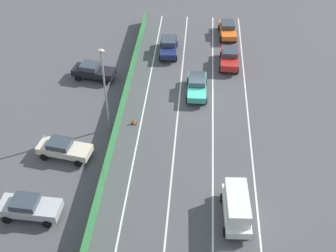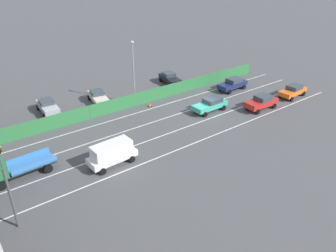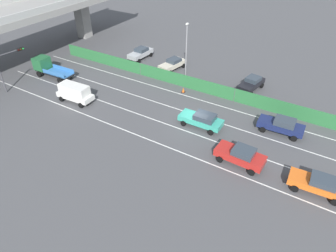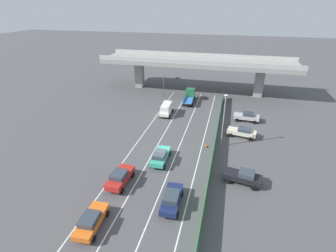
{
  "view_description": "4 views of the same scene",
  "coord_description": "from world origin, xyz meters",
  "px_view_note": "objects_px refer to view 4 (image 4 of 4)",
  "views": [
    {
      "loc": [
        -0.0,
        35.54,
        25.67
      ],
      "look_at": [
        2.27,
        6.48,
        1.65
      ],
      "focal_mm": 47.52,
      "sensor_mm": 36.0,
      "label": 1
    },
    {
      "loc": [
        -27.22,
        25.96,
        17.55
      ],
      "look_at": [
        -1.67,
        6.86,
        0.96
      ],
      "focal_mm": 35.59,
      "sensor_mm": 36.0,
      "label": 2
    },
    {
      "loc": [
        -24.49,
        -11.73,
        19.08
      ],
      "look_at": [
        -2.94,
        1.5,
        0.91
      ],
      "focal_mm": 32.16,
      "sensor_mm": 36.0,
      "label": 3
    },
    {
      "loc": [
        7.98,
        -28.02,
        19.46
      ],
      "look_at": [
        -1.04,
        7.15,
        1.37
      ],
      "focal_mm": 26.61,
      "sensor_mm": 36.0,
      "label": 4
    }
  ],
  "objects_px": {
    "car_taxi_teal": "(160,156)",
    "traffic_cone": "(206,145)",
    "car_taxi_orange": "(91,221)",
    "car_van_white": "(166,109)",
    "car_sedan_navy": "(172,199)",
    "car_sedan_red": "(120,177)",
    "parked_wagon_silver": "(247,116)",
    "parked_sedan_dark": "(243,176)",
    "parked_sedan_cream": "(242,132)",
    "flatbed_truck_blue": "(190,95)",
    "traffic_light": "(170,82)",
    "street_lamp": "(224,116)"
  },
  "relations": [
    {
      "from": "car_sedan_navy",
      "to": "car_van_white",
      "type": "relative_size",
      "value": 1.01
    },
    {
      "from": "car_taxi_orange",
      "to": "street_lamp",
      "type": "distance_m",
      "value": 21.95
    },
    {
      "from": "parked_sedan_dark",
      "to": "traffic_cone",
      "type": "relative_size",
      "value": 7.46
    },
    {
      "from": "car_sedan_red",
      "to": "parked_sedan_dark",
      "type": "relative_size",
      "value": 0.99
    },
    {
      "from": "car_taxi_orange",
      "to": "car_sedan_navy",
      "type": "bearing_deg",
      "value": 35.06
    },
    {
      "from": "car_taxi_teal",
      "to": "traffic_cone",
      "type": "bearing_deg",
      "value": 43.79
    },
    {
      "from": "car_van_white",
      "to": "parked_wagon_silver",
      "type": "relative_size",
      "value": 1.03
    },
    {
      "from": "car_taxi_teal",
      "to": "flatbed_truck_blue",
      "type": "height_order",
      "value": "flatbed_truck_blue"
    },
    {
      "from": "car_sedan_red",
      "to": "car_taxi_orange",
      "type": "relative_size",
      "value": 0.99
    },
    {
      "from": "car_taxi_orange",
      "to": "street_lamp",
      "type": "height_order",
      "value": "street_lamp"
    },
    {
      "from": "parked_wagon_silver",
      "to": "street_lamp",
      "type": "distance_m",
      "value": 11.58
    },
    {
      "from": "car_sedan_red",
      "to": "flatbed_truck_blue",
      "type": "relative_size",
      "value": 0.77
    },
    {
      "from": "car_sedan_red",
      "to": "traffic_cone",
      "type": "bearing_deg",
      "value": 50.77
    },
    {
      "from": "flatbed_truck_blue",
      "to": "parked_sedan_dark",
      "type": "height_order",
      "value": "flatbed_truck_blue"
    },
    {
      "from": "traffic_cone",
      "to": "car_taxi_teal",
      "type": "bearing_deg",
      "value": -136.21
    },
    {
      "from": "car_taxi_teal",
      "to": "flatbed_truck_blue",
      "type": "bearing_deg",
      "value": 90.39
    },
    {
      "from": "car_sedan_navy",
      "to": "parked_sedan_dark",
      "type": "relative_size",
      "value": 1.02
    },
    {
      "from": "car_sedan_navy",
      "to": "parked_wagon_silver",
      "type": "relative_size",
      "value": 1.04
    },
    {
      "from": "car_taxi_orange",
      "to": "car_van_white",
      "type": "height_order",
      "value": "car_van_white"
    },
    {
      "from": "car_taxi_teal",
      "to": "car_van_white",
      "type": "xyz_separation_m",
      "value": [
        -3.24,
        15.47,
        0.34
      ]
    },
    {
      "from": "car_taxi_teal",
      "to": "car_taxi_orange",
      "type": "bearing_deg",
      "value": -105.18
    },
    {
      "from": "car_taxi_orange",
      "to": "parked_wagon_silver",
      "type": "bearing_deg",
      "value": 62.49
    },
    {
      "from": "car_taxi_teal",
      "to": "flatbed_truck_blue",
      "type": "xyz_separation_m",
      "value": [
        -0.16,
        23.89,
        0.39
      ]
    },
    {
      "from": "parked_sedan_dark",
      "to": "traffic_light",
      "type": "xyz_separation_m",
      "value": [
        -15.68,
        26.44,
        2.73
      ]
    },
    {
      "from": "parked_sedan_dark",
      "to": "traffic_light",
      "type": "relative_size",
      "value": 0.91
    },
    {
      "from": "traffic_cone",
      "to": "flatbed_truck_blue",
      "type": "bearing_deg",
      "value": 107.23
    },
    {
      "from": "car_van_white",
      "to": "traffic_cone",
      "type": "bearing_deg",
      "value": -48.91
    },
    {
      "from": "car_taxi_teal",
      "to": "car_sedan_red",
      "type": "bearing_deg",
      "value": -120.97
    },
    {
      "from": "car_sedan_red",
      "to": "flatbed_truck_blue",
      "type": "distance_m",
      "value": 29.67
    },
    {
      "from": "car_van_white",
      "to": "parked_sedan_dark",
      "type": "distance_m",
      "value": 22.25
    },
    {
      "from": "car_sedan_red",
      "to": "traffic_cone",
      "type": "relative_size",
      "value": 7.39
    },
    {
      "from": "parked_sedan_cream",
      "to": "flatbed_truck_blue",
      "type": "bearing_deg",
      "value": 128.32
    },
    {
      "from": "car_sedan_navy",
      "to": "street_lamp",
      "type": "xyz_separation_m",
      "value": [
        4.3,
        13.83,
        3.94
      ]
    },
    {
      "from": "car_sedan_red",
      "to": "parked_sedan_cream",
      "type": "xyz_separation_m",
      "value": [
        14.14,
        15.65,
        -0.07
      ]
    },
    {
      "from": "flatbed_truck_blue",
      "to": "traffic_light",
      "type": "distance_m",
      "value": 5.34
    },
    {
      "from": "car_sedan_navy",
      "to": "car_taxi_teal",
      "type": "xyz_separation_m",
      "value": [
        -3.39,
        7.57,
        -0.02
      ]
    },
    {
      "from": "car_van_white",
      "to": "parked_sedan_dark",
      "type": "bearing_deg",
      "value": -50.94
    },
    {
      "from": "car_taxi_orange",
      "to": "parked_wagon_silver",
      "type": "height_order",
      "value": "parked_wagon_silver"
    },
    {
      "from": "car_sedan_navy",
      "to": "car_sedan_red",
      "type": "height_order",
      "value": "car_sedan_red"
    },
    {
      "from": "parked_sedan_cream",
      "to": "parked_wagon_silver",
      "type": "relative_size",
      "value": 1.03
    },
    {
      "from": "car_van_white",
      "to": "street_lamp",
      "type": "xyz_separation_m",
      "value": [
        10.93,
        -9.2,
        3.62
      ]
    },
    {
      "from": "parked_sedan_cream",
      "to": "traffic_cone",
      "type": "bearing_deg",
      "value": -137.87
    },
    {
      "from": "parked_sedan_dark",
      "to": "parked_wagon_silver",
      "type": "xyz_separation_m",
      "value": [
        0.83,
        18.22,
        -0.01
      ]
    },
    {
      "from": "car_van_white",
      "to": "parked_wagon_silver",
      "type": "height_order",
      "value": "car_van_white"
    },
    {
      "from": "flatbed_truck_blue",
      "to": "parked_sedan_cream",
      "type": "distance_m",
      "value": 17.65
    },
    {
      "from": "car_taxi_orange",
      "to": "parked_sedan_dark",
      "type": "bearing_deg",
      "value": 36.6
    },
    {
      "from": "car_van_white",
      "to": "parked_wagon_silver",
      "type": "distance_m",
      "value": 14.89
    },
    {
      "from": "car_sedan_red",
      "to": "traffic_cone",
      "type": "height_order",
      "value": "car_sedan_red"
    },
    {
      "from": "car_sedan_red",
      "to": "car_taxi_teal",
      "type": "relative_size",
      "value": 0.97
    },
    {
      "from": "car_sedan_red",
      "to": "parked_wagon_silver",
      "type": "relative_size",
      "value": 1.0
    }
  ]
}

